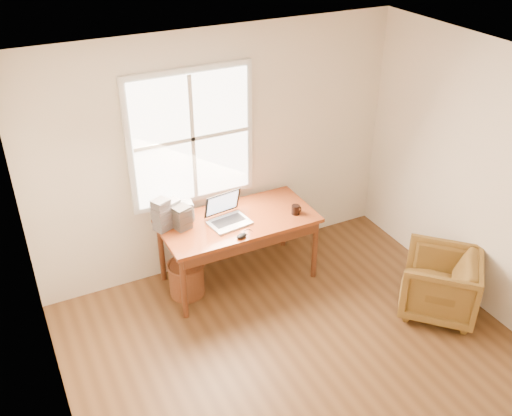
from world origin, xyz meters
The scene contains 11 objects.
room_shell centered at (-0.02, 0.16, 1.32)m, with size 4.04×4.54×2.64m.
desk centered at (0.00, 1.80, 0.73)m, with size 1.60×0.80×0.04m, color brown.
armchair centered at (1.55, 0.44, 0.33)m, with size 0.70×0.72×0.66m, color brown.
wicker_stool centered at (-0.60, 1.80, 0.18)m, with size 0.36×0.36×0.36m, color brown.
laptop centered at (-0.11, 1.75, 0.90)m, with size 0.40×0.42×0.30m, color #BABDC2, non-canonical shape.
mouse centered at (-0.11, 1.47, 0.77)m, with size 0.12×0.07×0.04m, color black.
coffee_mug centered at (0.58, 1.63, 0.80)m, with size 0.09×0.09×0.10m, color black.
cd_stack_a centered at (-0.62, 2.02, 0.89)m, with size 0.14×0.12×0.27m, color silver.
cd_stack_b centered at (-0.56, 1.90, 0.87)m, with size 0.16×0.14×0.24m, color black.
cd_stack_c centered at (-0.75, 1.96, 0.92)m, with size 0.15×0.13×0.34m, color #94929F.
cd_stack_d centered at (-0.48, 2.04, 0.85)m, with size 0.16×0.14×0.20m, color #B5BCC1.
Camera 1 is at (-2.06, -2.73, 3.83)m, focal length 40.00 mm.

